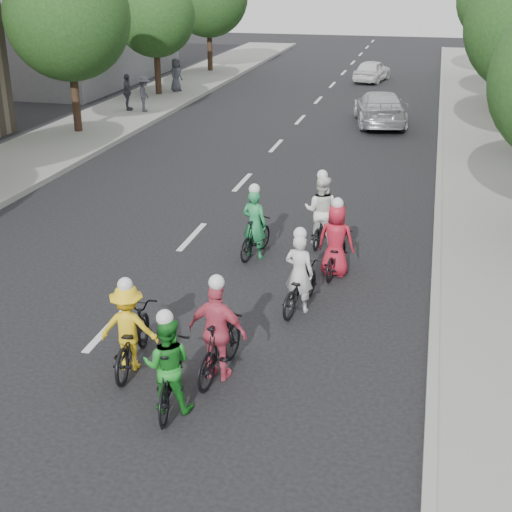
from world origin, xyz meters
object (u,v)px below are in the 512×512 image
at_px(spectator_0, 144,94).
at_px(spectator_2, 176,75).
at_px(cyclist_3, 321,217).
at_px(spectator_1, 127,92).
at_px(cyclist_1, 255,231).
at_px(follow_car_trail, 372,71).
at_px(cyclist_4, 130,334).
at_px(cyclist_0, 336,248).
at_px(cyclist_5, 219,340).
at_px(follow_car_lead, 380,108).
at_px(cyclist_6, 299,283).
at_px(cyclist_2, 169,370).

relative_size(spectator_0, spectator_2, 0.93).
distance_m(cyclist_3, spectator_1, 18.06).
distance_m(cyclist_1, follow_car_trail, 27.64).
bearing_deg(cyclist_4, spectator_2, -78.75).
bearing_deg(spectator_1, spectator_0, -112.08).
height_order(cyclist_1, spectator_1, cyclist_1).
relative_size(cyclist_0, cyclist_5, 0.95).
distance_m(cyclist_0, cyclist_3, 1.85).
bearing_deg(follow_car_lead, cyclist_5, 77.14).
relative_size(cyclist_6, spectator_1, 1.12).
relative_size(cyclist_5, spectator_0, 1.20).
bearing_deg(cyclist_1, cyclist_0, 176.18).
relative_size(cyclist_2, cyclist_4, 0.94).
height_order(cyclist_3, spectator_2, cyclist_3).
bearing_deg(cyclist_2, cyclist_0, -116.77).
bearing_deg(spectator_1, cyclist_3, -160.53).
height_order(cyclist_4, cyclist_6, cyclist_6).
height_order(spectator_0, spectator_1, spectator_1).
bearing_deg(cyclist_6, cyclist_0, -93.28).
bearing_deg(cyclist_1, cyclist_6, 133.59).
height_order(cyclist_1, cyclist_3, cyclist_3).
relative_size(cyclist_0, spectator_2, 1.06).
xyz_separation_m(cyclist_3, follow_car_trail, (-1.19, 26.46, -0.07)).
relative_size(cyclist_0, follow_car_trail, 0.49).
height_order(cyclist_2, follow_car_lead, cyclist_2).
xyz_separation_m(cyclist_5, spectator_1, (-10.51, 20.64, 0.28)).
xyz_separation_m(cyclist_5, spectator_2, (-10.13, 26.12, 0.30)).
xyz_separation_m(cyclist_0, follow_car_trail, (-1.80, 28.20, -0.00)).
bearing_deg(spectator_1, spectator_2, -22.79).
height_order(cyclist_2, cyclist_5, cyclist_5).
bearing_deg(cyclist_4, cyclist_3, -115.84).
bearing_deg(cyclist_2, spectator_1, -74.83).
xyz_separation_m(follow_car_lead, follow_car_trail, (-1.41, 11.94, -0.08)).
distance_m(cyclist_6, follow_car_trail, 30.14).
height_order(cyclist_3, cyclist_6, cyclist_3).
distance_m(cyclist_0, cyclist_5, 4.90).
bearing_deg(cyclist_2, cyclist_1, -97.80).
xyz_separation_m(cyclist_0, spectator_0, (-10.95, 15.86, 0.31)).
height_order(cyclist_6, spectator_1, spectator_1).
height_order(cyclist_3, follow_car_trail, cyclist_3).
bearing_deg(spectator_0, cyclist_5, -165.11).
height_order(cyclist_6, follow_car_lead, cyclist_6).
relative_size(cyclist_2, follow_car_lead, 0.39).
bearing_deg(spectator_2, cyclist_2, -147.68).
xyz_separation_m(cyclist_0, cyclist_2, (-1.78, -5.77, 0.03)).
bearing_deg(follow_car_lead, cyclist_6, 79.38).
distance_m(cyclist_5, spectator_1, 23.17).
xyz_separation_m(cyclist_5, cyclist_6, (0.83, 2.82, -0.12)).
height_order(cyclist_1, cyclist_4, cyclist_1).
height_order(cyclist_2, spectator_0, same).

